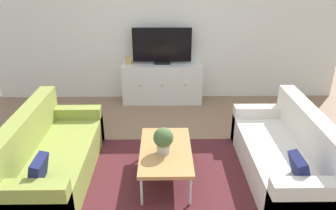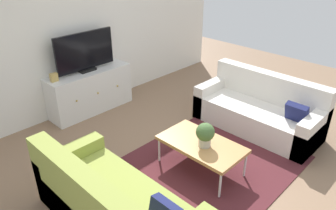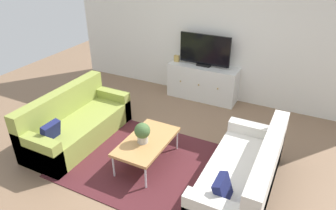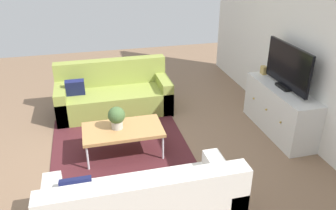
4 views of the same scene
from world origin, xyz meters
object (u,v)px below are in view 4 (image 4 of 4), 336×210
object	(u,v)px
couch_left_side	(113,95)
tv_console	(280,110)
flat_screen_tv	(288,67)
mantel_clock	(264,70)
coffee_table	(123,130)
potted_plant	(117,117)

from	to	relation	value
couch_left_side	tv_console	xyz separation A→B (m)	(1.36, 2.37, 0.08)
couch_left_side	flat_screen_tv	world-z (taller)	flat_screen_tv
tv_console	mantel_clock	bearing A→B (deg)	180.00
flat_screen_tv	mantel_clock	distance (m)	0.65
flat_screen_tv	mantel_clock	xyz separation A→B (m)	(-0.60, -0.02, -0.26)
flat_screen_tv	couch_left_side	bearing A→B (deg)	-119.51
mantel_clock	tv_console	bearing A→B (deg)	-0.00
coffee_table	potted_plant	distance (m)	0.21
couch_left_side	coffee_table	xyz separation A→B (m)	(1.40, -0.01, 0.10)
couch_left_side	flat_screen_tv	xyz separation A→B (m)	(1.36, 2.39, 0.77)
couch_left_side	mantel_clock	world-z (taller)	mantel_clock
potted_plant	mantel_clock	size ratio (longest dim) A/B	2.39
coffee_table	flat_screen_tv	world-z (taller)	flat_screen_tv
couch_left_side	coffee_table	bearing A→B (deg)	-0.44
tv_console	mantel_clock	size ratio (longest dim) A/B	11.07
couch_left_side	tv_console	size ratio (longest dim) A/B	1.31
couch_left_side	mantel_clock	bearing A→B (deg)	72.34
couch_left_side	mantel_clock	distance (m)	2.54
coffee_table	mantel_clock	distance (m)	2.51
coffee_table	tv_console	world-z (taller)	tv_console
coffee_table	potted_plant	bearing A→B (deg)	-111.59
flat_screen_tv	coffee_table	bearing A→B (deg)	-88.90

